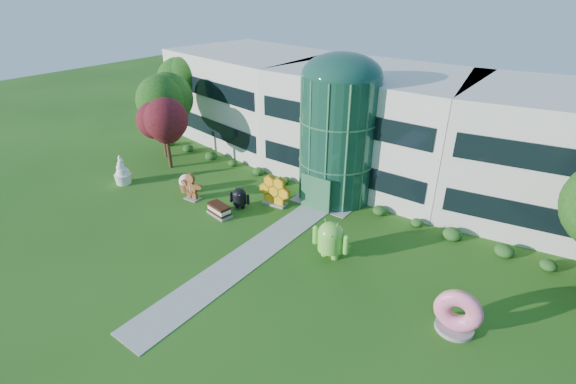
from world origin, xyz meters
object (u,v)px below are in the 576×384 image
Objects in this scene: android_black at (239,197)px; donut at (458,310)px; android_green at (331,237)px; gingerbread at (191,186)px.

donut is at bearing -29.41° from android_black.
donut is at bearing -15.13° from android_green.
android_green is 13.18m from gingerbread.
donut reaches higher than gingerbread.
android_black is at bearing 166.66° from android_green.
android_black is at bearing 163.40° from donut.
android_green is 1.53× the size of android_black.
android_green reaches higher than donut.
android_green is 1.19× the size of donut.
donut is (17.51, -2.83, 0.28)m from android_black.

